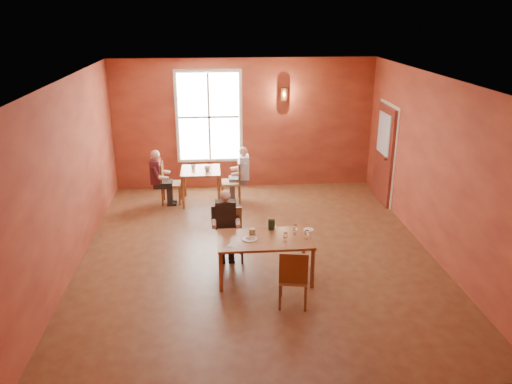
{
  "coord_description": "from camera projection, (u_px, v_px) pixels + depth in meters",
  "views": [
    {
      "loc": [
        -0.67,
        -7.81,
        4.01
      ],
      "look_at": [
        0.0,
        0.2,
        1.05
      ],
      "focal_mm": 35.0,
      "sensor_mm": 36.0,
      "label": 1
    }
  ],
  "objects": [
    {
      "name": "wall_front",
      "position": [
        287.0,
        278.0,
        4.95
      ],
      "size": [
        6.0,
        0.04,
        3.0
      ],
      "primitive_type": "cube",
      "color": "brown",
      "rests_on": "ground"
    },
    {
      "name": "goblet_c",
      "position": [
        286.0,
        237.0,
        7.54
      ],
      "size": [
        0.08,
        0.08,
        0.16
      ],
      "primitive_type": null,
      "rotation": [
        0.0,
        0.0,
        0.29
      ],
      "color": "white",
      "rests_on": "main_table"
    },
    {
      "name": "diner_maroon",
      "position": [
        169.0,
        177.0,
        10.76
      ],
      "size": [
        0.47,
        0.47,
        1.18
      ],
      "primitive_type": null,
      "rotation": [
        0.0,
        0.0,
        -1.57
      ],
      "color": "#56151B",
      "rests_on": "ground"
    },
    {
      "name": "diner_main",
      "position": [
        231.0,
        230.0,
        8.27
      ],
      "size": [
        0.45,
        0.45,
        1.13
      ],
      "primitive_type": null,
      "rotation": [
        0.0,
        0.0,
        3.14
      ],
      "color": "#321F18",
      "rests_on": "ground"
    },
    {
      "name": "ground",
      "position": [
        257.0,
        252.0,
        8.74
      ],
      "size": [
        6.0,
        7.0,
        0.01
      ],
      "primitive_type": "cube",
      "color": "brown",
      "rests_on": "ground"
    },
    {
      "name": "diner_white",
      "position": [
        232.0,
        176.0,
        10.87
      ],
      "size": [
        0.47,
        0.47,
        1.17
      ],
      "primitive_type": null,
      "rotation": [
        0.0,
        0.0,
        1.57
      ],
      "color": "silver",
      "rests_on": "ground"
    },
    {
      "name": "plate_food",
      "position": [
        250.0,
        239.0,
        7.64
      ],
      "size": [
        0.32,
        0.32,
        0.03
      ],
      "primitive_type": "cylinder",
      "rotation": [
        0.0,
        0.0,
        0.42
      ],
      "color": "white",
      "rests_on": "main_table"
    },
    {
      "name": "chair_diner_main",
      "position": [
        231.0,
        236.0,
        8.34
      ],
      "size": [
        0.39,
        0.39,
        0.88
      ],
      "primitive_type": null,
      "rotation": [
        0.0,
        0.0,
        3.14
      ],
      "color": "#5A2B16",
      "rests_on": "ground"
    },
    {
      "name": "wall_back",
      "position": [
        244.0,
        124.0,
        11.49
      ],
      "size": [
        6.0,
        0.04,
        3.0
      ],
      "primitive_type": "cube",
      "color": "brown",
      "rests_on": "ground"
    },
    {
      "name": "goblet_b",
      "position": [
        307.0,
        235.0,
        7.61
      ],
      "size": [
        0.08,
        0.08,
        0.16
      ],
      "primitive_type": null,
      "rotation": [
        0.0,
        0.0,
        0.18
      ],
      "color": "silver",
      "rests_on": "main_table"
    },
    {
      "name": "knife",
      "position": [
        261.0,
        246.0,
        7.43
      ],
      "size": [
        0.18,
        0.05,
        0.0
      ],
      "primitive_type": "cube",
      "rotation": [
        0.0,
        0.0,
        -0.19
      ],
      "color": "white",
      "rests_on": "main_table"
    },
    {
      "name": "wall_sconce",
      "position": [
        284.0,
        94.0,
        11.23
      ],
      "size": [
        0.16,
        0.16,
        0.28
      ],
      "primitive_type": "cylinder",
      "color": "brown",
      "rests_on": "wall_back"
    },
    {
      "name": "sandwich",
      "position": [
        252.0,
        233.0,
        7.75
      ],
      "size": [
        0.1,
        0.09,
        0.1
      ],
      "primitive_type": "cube",
      "rotation": [
        0.0,
        0.0,
        0.14
      ],
      "color": "tan",
      "rests_on": "main_table"
    },
    {
      "name": "napkin",
      "position": [
        234.0,
        245.0,
        7.46
      ],
      "size": [
        0.22,
        0.22,
        0.01
      ],
      "primitive_type": "cube",
      "rotation": [
        0.0,
        0.0,
        -0.51
      ],
      "color": "white",
      "rests_on": "main_table"
    },
    {
      "name": "ceiling",
      "position": [
        257.0,
        78.0,
        7.7
      ],
      "size": [
        6.0,
        7.0,
        0.04
      ],
      "primitive_type": "cube",
      "color": "white",
      "rests_on": "wall_back"
    },
    {
      "name": "chair_empty",
      "position": [
        293.0,
        276.0,
        7.06
      ],
      "size": [
        0.46,
        0.46,
        0.9
      ],
      "primitive_type": null,
      "rotation": [
        0.0,
        0.0,
        -0.18
      ],
      "color": "brown",
      "rests_on": "ground"
    },
    {
      "name": "wall_right",
      "position": [
        433.0,
        166.0,
        8.46
      ],
      "size": [
        0.04,
        7.0,
        3.0
      ],
      "primitive_type": "cube",
      "color": "brown",
      "rests_on": "ground"
    },
    {
      "name": "window",
      "position": [
        209.0,
        117.0,
        11.32
      ],
      "size": [
        1.36,
        0.1,
        1.96
      ],
      "primitive_type": "cube",
      "color": "white",
      "rests_on": "wall_back"
    },
    {
      "name": "door",
      "position": [
        383.0,
        155.0,
        10.76
      ],
      "size": [
        0.12,
        1.04,
        2.1
      ],
      "primitive_type": "cube",
      "color": "maroon",
      "rests_on": "ground"
    },
    {
      "name": "cup_a",
      "position": [
        207.0,
        169.0,
        10.69
      ],
      "size": [
        0.15,
        0.15,
        0.1
      ],
      "primitive_type": "imported",
      "rotation": [
        0.0,
        0.0,
        0.29
      ],
      "color": "silver",
      "rests_on": "second_table"
    },
    {
      "name": "menu_stand",
      "position": [
        272.0,
        225.0,
        7.95
      ],
      "size": [
        0.11,
        0.06,
        0.17
      ],
      "primitive_type": "cube",
      "rotation": [
        0.0,
        0.0,
        -0.08
      ],
      "color": "#223C28",
      "rests_on": "main_table"
    },
    {
      "name": "chair_diner_maroon",
      "position": [
        171.0,
        183.0,
        10.81
      ],
      "size": [
        0.4,
        0.4,
        0.91
      ],
      "primitive_type": null,
      "rotation": [
        0.0,
        0.0,
        -1.57
      ],
      "color": "#522110",
      "rests_on": "ground"
    },
    {
      "name": "cup_b",
      "position": [
        193.0,
        167.0,
        10.82
      ],
      "size": [
        0.1,
        0.1,
        0.09
      ],
      "primitive_type": "imported",
      "rotation": [
        0.0,
        0.0,
        -0.01
      ],
      "color": "silver",
      "rests_on": "second_table"
    },
    {
      "name": "main_table",
      "position": [
        265.0,
        258.0,
        7.81
      ],
      "size": [
        1.46,
        0.82,
        0.68
      ],
      "primitive_type": null,
      "color": "brown",
      "rests_on": "ground"
    },
    {
      "name": "chair_diner_white",
      "position": [
        231.0,
        181.0,
        10.91
      ],
      "size": [
        0.4,
        0.4,
        0.91
      ],
      "primitive_type": null,
      "rotation": [
        0.0,
        0.0,
        1.57
      ],
      "color": "#4B2816",
      "rests_on": "ground"
    },
    {
      "name": "second_table",
      "position": [
        201.0,
        186.0,
        10.89
      ],
      "size": [
        0.84,
        0.84,
        0.74
      ],
      "primitive_type": null,
      "color": "brown",
      "rests_on": "ground"
    },
    {
      "name": "wall_left",
      "position": [
        71.0,
        175.0,
        7.99
      ],
      "size": [
        0.04,
        7.0,
        3.0
      ],
      "primitive_type": "cube",
      "color": "brown",
      "rests_on": "ground"
    },
    {
      "name": "goblet_a",
      "position": [
        295.0,
        229.0,
        7.79
      ],
      "size": [
        0.08,
        0.08,
        0.17
      ],
      "primitive_type": null,
      "rotation": [
        0.0,
        0.0,
        0.26
      ],
      "color": "white",
      "rests_on": "main_table"
    },
    {
      "name": "side_plate",
      "position": [
        309.0,
        230.0,
        7.97
      ],
      "size": [
        0.2,
        0.2,
        0.01
      ],
      "primitive_type": "cylinder",
      "rotation": [
        0.0,
        0.0,
        -0.34
      ],
      "color": "silver",
      "rests_on": "main_table"
    }
  ]
}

